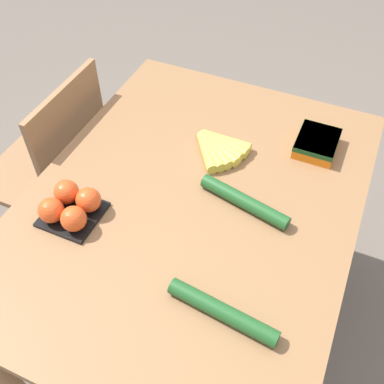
{
  "coord_description": "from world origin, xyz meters",
  "views": [
    {
      "loc": [
        -0.77,
        -0.34,
        1.73
      ],
      "look_at": [
        0.0,
        0.0,
        0.79
      ],
      "focal_mm": 42.0,
      "sensor_mm": 36.0,
      "label": 1
    }
  ],
  "objects_px": {
    "chair": "(56,171)",
    "cucumber_far": "(244,201)",
    "tomato_pack": "(70,206)",
    "cucumber_near": "(222,312)",
    "banana_bunch": "(217,147)",
    "carrot_bag": "(317,142)"
  },
  "relations": [
    {
      "from": "chair",
      "to": "cucumber_far",
      "type": "xyz_separation_m",
      "value": [
        -0.12,
        -0.79,
        0.31
      ]
    },
    {
      "from": "tomato_pack",
      "to": "cucumber_near",
      "type": "distance_m",
      "value": 0.5
    },
    {
      "from": "chair",
      "to": "cucumber_near",
      "type": "relative_size",
      "value": 3.25
    },
    {
      "from": "tomato_pack",
      "to": "cucumber_near",
      "type": "relative_size",
      "value": 0.55
    },
    {
      "from": "banana_bunch",
      "to": "cucumber_far",
      "type": "distance_m",
      "value": 0.23
    },
    {
      "from": "chair",
      "to": "cucumber_far",
      "type": "relative_size",
      "value": 3.25
    },
    {
      "from": "chair",
      "to": "cucumber_near",
      "type": "distance_m",
      "value": 1.02
    },
    {
      "from": "banana_bunch",
      "to": "tomato_pack",
      "type": "xyz_separation_m",
      "value": [
        -0.4,
        0.27,
        0.02
      ]
    },
    {
      "from": "banana_bunch",
      "to": "cucumber_near",
      "type": "xyz_separation_m",
      "value": [
        -0.51,
        -0.22,
        0.0
      ]
    },
    {
      "from": "carrot_bag",
      "to": "banana_bunch",
      "type": "bearing_deg",
      "value": 115.71
    },
    {
      "from": "tomato_pack",
      "to": "banana_bunch",
      "type": "bearing_deg",
      "value": -33.8
    },
    {
      "from": "chair",
      "to": "tomato_pack",
      "type": "bearing_deg",
      "value": 47.49
    },
    {
      "from": "cucumber_far",
      "to": "chair",
      "type": "bearing_deg",
      "value": 81.69
    },
    {
      "from": "chair",
      "to": "tomato_pack",
      "type": "height_order",
      "value": "chair"
    },
    {
      "from": "cucumber_near",
      "to": "carrot_bag",
      "type": "bearing_deg",
      "value": -5.74
    },
    {
      "from": "tomato_pack",
      "to": "cucumber_far",
      "type": "distance_m",
      "value": 0.47
    },
    {
      "from": "cucumber_far",
      "to": "banana_bunch",
      "type": "bearing_deg",
      "value": 40.13
    },
    {
      "from": "chair",
      "to": "tomato_pack",
      "type": "relative_size",
      "value": 5.87
    },
    {
      "from": "banana_bunch",
      "to": "cucumber_far",
      "type": "height_order",
      "value": "cucumber_far"
    },
    {
      "from": "tomato_pack",
      "to": "cucumber_far",
      "type": "xyz_separation_m",
      "value": [
        0.22,
        -0.42,
        -0.02
      ]
    },
    {
      "from": "tomato_pack",
      "to": "carrot_bag",
      "type": "bearing_deg",
      "value": -45.68
    },
    {
      "from": "banana_bunch",
      "to": "tomato_pack",
      "type": "relative_size",
      "value": 1.18
    }
  ]
}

